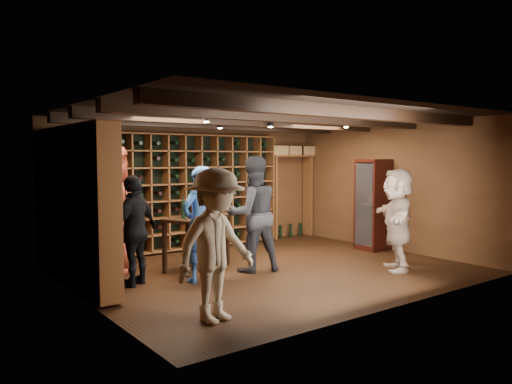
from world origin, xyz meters
TOP-DOWN VIEW (x-y plane):
  - ground at (0.00, 0.00)m, footprint 6.00×6.00m
  - room_shell at (0.00, 0.05)m, footprint 6.00×6.00m
  - wine_rack_back at (-0.52, 2.33)m, footprint 4.65×0.30m
  - wine_rack_left at (-2.83, 0.82)m, footprint 0.30×2.65m
  - crate_shelf at (2.41, 2.32)m, footprint 1.20×0.32m
  - display_cabinet at (2.71, 0.20)m, footprint 0.55×0.50m
  - man_blue_shirt at (-1.31, 0.02)m, footprint 0.69×0.52m
  - man_grey_suit at (-0.30, 0.10)m, footprint 1.03×0.88m
  - guest_red_floral at (-2.13, 1.31)m, footprint 1.08×1.17m
  - guest_woman_black at (-2.16, 0.38)m, footprint 0.99×0.80m
  - guest_khaki at (-2.07, -1.65)m, footprint 1.21×0.85m
  - guest_beige at (1.62, -1.23)m, footprint 1.38×1.46m
  - tasting_table at (-0.94, 0.75)m, footprint 1.27×0.95m

SIDE VIEW (x-z plane):
  - ground at x=0.00m, z-range 0.00..0.00m
  - tasting_table at x=-0.94m, z-range 0.19..1.33m
  - guest_woman_black at x=-2.16m, z-range 0.00..1.57m
  - guest_beige at x=1.62m, z-range 0.00..1.64m
  - man_blue_shirt at x=-1.31m, z-range 0.00..1.69m
  - guest_khaki at x=-2.07m, z-range 0.00..1.70m
  - display_cabinet at x=2.71m, z-range -0.02..1.73m
  - man_grey_suit at x=-0.30m, z-range 0.00..1.83m
  - guest_red_floral at x=-2.13m, z-range 0.00..2.00m
  - wine_rack_back at x=-0.52m, z-range 0.05..2.25m
  - wine_rack_left at x=-2.83m, z-range 0.05..2.25m
  - crate_shelf at x=2.41m, z-range 0.54..2.60m
  - room_shell at x=0.00m, z-range -0.58..5.42m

